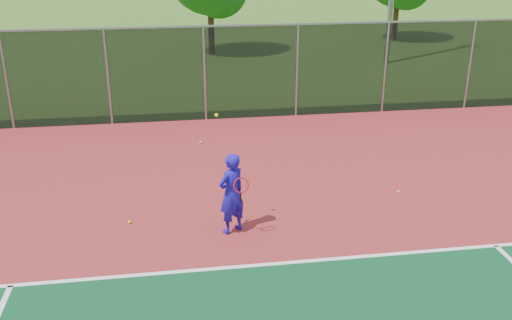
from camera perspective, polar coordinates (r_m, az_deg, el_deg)
The scene contains 6 objects.
court_apron at distance 10.50m, azimuth 16.03°, elevation -11.87°, with size 30.00×20.00×0.02m, color maroon.
fence_back at distance 18.77m, azimuth 4.12°, elevation 9.00°, with size 30.00×0.06×3.03m.
tennis_player at distance 11.35m, azimuth -2.46°, elevation -3.36°, with size 0.74×0.75×2.49m.
practice_ball_0 at distance 16.56m, azimuth -5.56°, elevation 1.77°, with size 0.07×0.07×0.07m, color #D9EA1B.
practice_ball_1 at distance 13.76m, azimuth 14.06°, elevation -3.09°, with size 0.07×0.07×0.07m, color #D9EA1B.
practice_ball_2 at distance 12.28m, azimuth -12.56°, elevation -6.07°, with size 0.07×0.07×0.07m, color #D9EA1B.
Camera 1 is at (-4.07, -5.86, 5.67)m, focal length 40.00 mm.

